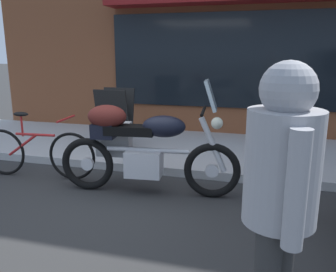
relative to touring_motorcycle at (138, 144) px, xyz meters
The scene contains 5 objects.
ground_plane 0.86m from the touring_motorcycle, 122.97° to the right, with size 80.00×80.00×0.00m, color #2F2F2F.
touring_motorcycle is the anchor object (origin of this frame).
parked_bicycle 1.57m from the touring_motorcycle, behind, with size 1.72×0.48×0.92m.
pedestrian_walking 2.66m from the touring_motorcycle, 53.28° to the right, with size 0.46×0.55×1.69m.
sandwich_board_sign 1.66m from the touring_motorcycle, 123.61° to the left, with size 0.55×0.43×1.01m.
Camera 1 is at (1.79, -3.39, 1.72)m, focal length 37.42 mm.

